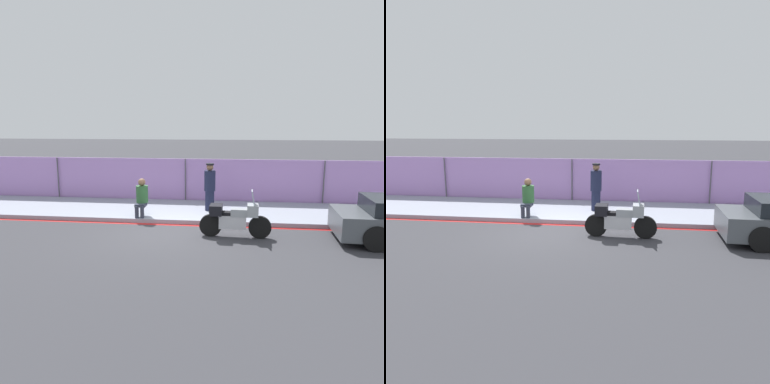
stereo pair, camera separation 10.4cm
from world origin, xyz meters
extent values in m
plane|color=#38383D|center=(0.00, 0.00, 0.00)|extent=(120.00, 120.00, 0.00)
cube|color=#8E93A3|center=(0.00, 2.60, 0.07)|extent=(41.40, 3.29, 0.15)
cube|color=red|center=(0.00, 0.86, 0.00)|extent=(41.40, 0.18, 0.01)
cube|color=#AD7FC6|center=(0.00, 4.33, 0.93)|extent=(39.33, 0.08, 1.87)
cylinder|color=#4C4C51|center=(-5.57, 4.23, 0.93)|extent=(0.05, 0.05, 1.87)
cylinder|color=#4C4C51|center=(0.00, 4.23, 0.93)|extent=(0.05, 0.05, 1.87)
cylinder|color=#4C4C51|center=(5.57, 4.23, 0.93)|extent=(0.05, 0.05, 1.87)
cylinder|color=black|center=(2.82, -0.25, 0.33)|extent=(0.67, 0.16, 0.66)
cylinder|color=black|center=(1.36, -0.20, 0.33)|extent=(0.67, 0.16, 0.66)
cube|color=silver|center=(2.02, -0.23, 0.47)|extent=(0.81, 0.31, 0.40)
cube|color=#999EA3|center=(2.22, -0.23, 0.76)|extent=(0.53, 0.33, 0.22)
cube|color=black|center=(1.93, -0.22, 0.72)|extent=(0.61, 0.30, 0.10)
cube|color=#999EA3|center=(2.60, -0.25, 0.84)|extent=(0.34, 0.49, 0.34)
cube|color=silver|center=(2.60, -0.25, 1.22)|extent=(0.12, 0.42, 0.42)
cube|color=black|center=(1.52, -0.21, 0.82)|extent=(0.38, 0.52, 0.30)
cylinder|color=#191E38|center=(1.14, 2.47, 0.52)|extent=(0.34, 0.34, 0.74)
cylinder|color=#191E38|center=(1.14, 2.47, 1.26)|extent=(0.41, 0.41, 0.74)
sphere|color=brown|center=(1.14, 2.47, 1.75)|extent=(0.25, 0.25, 0.25)
cylinder|color=black|center=(1.14, 2.47, 1.86)|extent=(0.29, 0.29, 0.06)
cylinder|color=#2D3342|center=(-1.24, 1.07, 0.35)|extent=(0.13, 0.13, 0.41)
cylinder|color=#2D3342|center=(-1.05, 1.07, 0.35)|extent=(0.13, 0.13, 0.41)
cube|color=#2D3342|center=(-1.15, 1.27, 0.56)|extent=(0.35, 0.41, 0.10)
cylinder|color=#2D6033|center=(-1.15, 1.48, 0.90)|extent=(0.42, 0.42, 0.58)
sphere|color=brown|center=(-1.15, 1.48, 1.32)|extent=(0.26, 0.26, 0.26)
cylinder|color=black|center=(5.86, 0.73, 0.35)|extent=(0.71, 0.25, 0.70)
cylinder|color=black|center=(5.80, -1.04, 0.35)|extent=(0.71, 0.25, 0.70)
camera|label=1|loc=(2.10, -11.00, 3.39)|focal=35.00mm
camera|label=2|loc=(2.20, -10.98, 3.39)|focal=35.00mm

